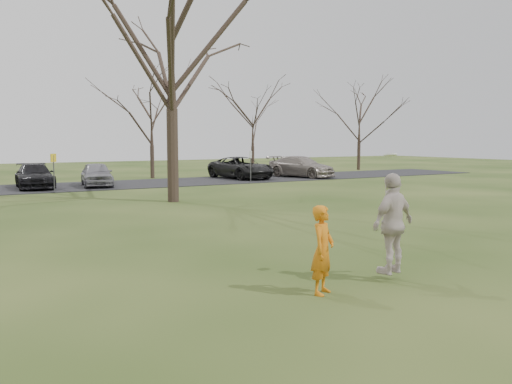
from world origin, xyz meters
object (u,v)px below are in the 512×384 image
big_tree (171,45)px  player_defender (323,250)px  car_4 (97,174)px  car_7 (301,167)px  car_6 (241,168)px  catching_play (393,223)px  car_3 (35,176)px

big_tree → player_defender: bearing=-100.9°
car_4 → car_7: 14.96m
car_6 → big_tree: big_tree is taller
player_defender → big_tree: (2.88, 14.97, 6.18)m
car_6 → catching_play: (-10.33, -25.50, 0.35)m
car_6 → car_7: 4.65m
catching_play → big_tree: (1.11, 14.93, 5.83)m
player_defender → catching_play: 1.81m
player_defender → car_7: (16.65, 24.55, -0.01)m
car_6 → big_tree: size_ratio=0.40×
car_4 → big_tree: (1.19, -9.47, 6.25)m
car_3 → car_4: (3.39, -0.54, 0.02)m
catching_play → big_tree: 16.07m
car_3 → car_7: size_ratio=0.90×
car_4 → catching_play: bearing=-81.4°
car_4 → car_6: (10.41, 1.11, 0.06)m
car_3 → catching_play: (3.47, -24.94, 0.43)m
big_tree → catching_play: bearing=-94.2°
car_3 → catching_play: size_ratio=1.97×
player_defender → catching_play: (1.77, 0.04, 0.34)m
car_4 → car_6: bearing=14.5°
car_3 → car_6: bearing=5.0°
catching_play → car_7: bearing=58.8°
player_defender → car_6: 28.27m
catching_play → player_defender: bearing=-178.7°
catching_play → car_4: bearing=90.2°
car_4 → big_tree: big_tree is taller
player_defender → car_3: 25.04m
car_3 → car_7: bearing=1.4°
big_tree → car_6: bearing=48.9°
car_3 → car_4: 3.43m
car_6 → catching_play: size_ratio=2.29×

